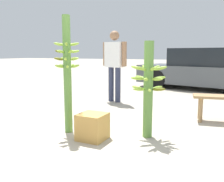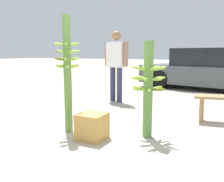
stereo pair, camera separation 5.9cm
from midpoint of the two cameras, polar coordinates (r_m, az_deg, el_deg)
The scene contains 6 objects.
ground_plane at distance 3.40m, azimuth -2.30°, elevation -11.15°, with size 80.00×80.00×0.00m, color #A89E8C.
banana_stalk_left at distance 3.63m, azimuth -9.68°, elevation 4.23°, with size 0.37×0.37×1.68m.
banana_stalk_center at distance 3.40m, azimuth 8.74°, elevation 0.78°, with size 0.49×0.49×1.31m.
vendor_person at distance 5.88m, azimuth 1.25°, elevation 7.02°, with size 0.69×0.31×1.66m.
parked_car at distance 8.50m, azimuth 21.49°, elevation 4.54°, with size 4.35×2.51×1.30m.
produce_crate at distance 3.39m, azimuth -4.06°, elevation -8.10°, with size 0.35×0.35×0.35m.
Camera 2 is at (1.58, -2.78, 1.15)m, focal length 40.00 mm.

